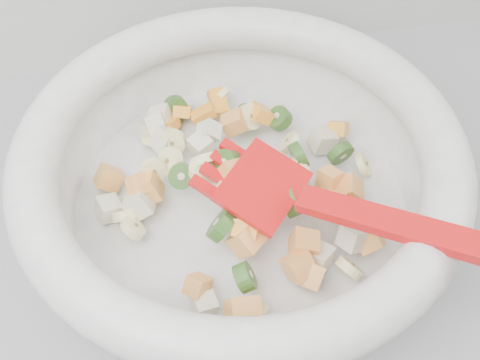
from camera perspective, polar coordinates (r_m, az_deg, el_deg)
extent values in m
cylinder|color=white|center=(0.55, 0.00, -2.53)|extent=(0.31, 0.31, 0.02)
torus|color=white|center=(0.49, 0.00, 2.44)|extent=(0.38, 0.38, 0.04)
cylinder|color=#F9E7A6|center=(0.50, 10.39, -8.22)|extent=(0.03, 0.03, 0.03)
cylinder|color=#F9E7A6|center=(0.59, 3.62, 5.91)|extent=(0.03, 0.03, 0.03)
cylinder|color=#F9E7A6|center=(0.53, 5.53, 0.45)|extent=(0.02, 0.03, 0.03)
cylinder|color=#F9E7A6|center=(0.52, -3.41, 1.00)|extent=(0.03, 0.03, 0.01)
cylinder|color=#F9E7A6|center=(0.51, -10.08, -4.53)|extent=(0.02, 0.03, 0.03)
cylinder|color=#F9E7A6|center=(0.53, -10.82, -3.27)|extent=(0.03, 0.02, 0.03)
cylinder|color=#F9E7A6|center=(0.52, -3.34, 1.91)|extent=(0.03, 0.02, 0.03)
cylinder|color=#F9E7A6|center=(0.58, 0.93, 6.00)|extent=(0.03, 0.03, 0.03)
cylinder|color=#F9E7A6|center=(0.53, 5.46, 0.91)|extent=(0.02, 0.03, 0.03)
cylinder|color=#F9E7A6|center=(0.58, -8.05, 3.96)|extent=(0.04, 0.03, 0.02)
cylinder|color=#F9E7A6|center=(0.54, -6.62, 1.81)|extent=(0.03, 0.04, 0.03)
cylinder|color=#F9E7A6|center=(0.47, 1.24, -12.23)|extent=(0.03, 0.03, 0.02)
cylinder|color=#F9E7A6|center=(0.57, 11.63, 1.42)|extent=(0.02, 0.03, 0.03)
cylinder|color=#F9E7A6|center=(0.53, -8.25, 0.86)|extent=(0.03, 0.02, 0.03)
cylinder|color=#F9E7A6|center=(0.56, -6.36, 3.59)|extent=(0.04, 0.02, 0.03)
cylinder|color=#F9E7A6|center=(0.56, 4.71, 3.56)|extent=(0.02, 0.03, 0.03)
cylinder|color=#F9E7A6|center=(0.61, -1.91, 7.91)|extent=(0.03, 0.03, 0.03)
cylinder|color=#F9E7A6|center=(0.59, 1.16, 6.08)|extent=(0.02, 0.03, 0.03)
cube|color=#ECAA4A|center=(0.49, 6.07, -6.13)|extent=(0.03, 0.03, 0.03)
cube|color=#ECAA4A|center=(0.57, -0.58, 5.45)|extent=(0.03, 0.02, 0.02)
cube|color=#ECAA4A|center=(0.53, -8.75, -0.74)|extent=(0.03, 0.03, 0.03)
cube|color=#ECAA4A|center=(0.53, 10.29, -0.85)|extent=(0.03, 0.03, 0.03)
cube|color=#ECAA4A|center=(0.48, 6.72, -8.98)|extent=(0.03, 0.03, 0.03)
cube|color=#ECAA4A|center=(0.48, -4.02, -9.97)|extent=(0.03, 0.03, 0.02)
cube|color=#ECAA4A|center=(0.53, 8.46, 0.08)|extent=(0.02, 0.03, 0.02)
cube|color=#ECAA4A|center=(0.49, 0.59, -5.71)|extent=(0.03, 0.03, 0.03)
cube|color=#ECAA4A|center=(0.51, 12.21, -5.58)|extent=(0.03, 0.03, 0.03)
cube|color=#ECAA4A|center=(0.51, 9.47, -2.73)|extent=(0.03, 0.03, 0.03)
cube|color=#ECAA4A|center=(0.50, -0.59, 0.60)|extent=(0.03, 0.03, 0.03)
cube|color=#ECAA4A|center=(0.47, 0.32, -12.49)|extent=(0.03, 0.03, 0.03)
cube|color=#ECAA4A|center=(0.50, -1.37, -1.72)|extent=(0.03, 0.03, 0.03)
cube|color=#ECAA4A|center=(0.48, 5.58, -8.09)|extent=(0.03, 0.03, 0.03)
cube|color=#ECAA4A|center=(0.52, 8.66, -1.87)|extent=(0.03, 0.03, 0.03)
cube|color=#ECAA4A|center=(0.55, -12.34, 0.18)|extent=(0.03, 0.03, 0.03)
cube|color=#ECAA4A|center=(0.53, -9.39, -0.56)|extent=(0.03, 0.03, 0.03)
cylinder|color=#53A336|center=(0.47, 0.46, -9.21)|extent=(0.02, 0.02, 0.03)
cylinder|color=#53A336|center=(0.60, -6.12, 6.83)|extent=(0.03, 0.02, 0.03)
cylinder|color=#53A336|center=(0.51, -1.21, 1.65)|extent=(0.03, 0.03, 0.03)
cylinder|color=#53A336|center=(0.50, 4.78, -1.99)|extent=(0.03, 0.04, 0.04)
cylinder|color=#53A336|center=(0.52, -5.59, 0.38)|extent=(0.03, 0.03, 0.03)
cylinder|color=#53A336|center=(0.53, 5.55, 2.31)|extent=(0.02, 0.04, 0.03)
cylinder|color=#53A336|center=(0.58, 3.74, 5.84)|extent=(0.03, 0.03, 0.02)
cylinder|color=#53A336|center=(0.56, 9.51, 2.52)|extent=(0.03, 0.02, 0.03)
cylinder|color=#53A336|center=(0.49, -1.81, -4.37)|extent=(0.03, 0.04, 0.03)
cylinder|color=#53A336|center=(0.59, 0.55, 6.18)|extent=(0.03, 0.03, 0.03)
cube|color=beige|center=(0.59, -7.89, 5.26)|extent=(0.02, 0.03, 0.03)
cube|color=beige|center=(0.48, -3.37, -11.71)|extent=(0.02, 0.02, 0.02)
cube|color=beige|center=(0.57, -7.05, 3.67)|extent=(0.03, 0.03, 0.03)
cube|color=beige|center=(0.54, -12.33, -2.66)|extent=(0.03, 0.03, 0.02)
cube|color=beige|center=(0.50, 10.62, -5.43)|extent=(0.03, 0.03, 0.03)
cube|color=beige|center=(0.52, -9.52, -2.23)|extent=(0.03, 0.03, 0.03)
cube|color=beige|center=(0.60, -7.51, 5.78)|extent=(0.03, 0.03, 0.03)
cube|color=beige|center=(0.58, 7.86, 3.81)|extent=(0.03, 0.02, 0.03)
cube|color=beige|center=(0.50, 7.43, -7.35)|extent=(0.03, 0.03, 0.03)
cube|color=beige|center=(0.55, -3.68, 3.24)|extent=(0.03, 0.03, 0.02)
cube|color=beige|center=(0.55, -2.99, 4.59)|extent=(0.03, 0.02, 0.03)
cube|color=beige|center=(0.60, -8.84, 4.81)|extent=(0.03, 0.03, 0.03)
cube|color=orange|center=(0.60, -2.09, 7.39)|extent=(0.02, 0.03, 0.02)
cube|color=orange|center=(0.61, -5.48, 6.53)|extent=(0.02, 0.03, 0.03)
cube|color=orange|center=(0.48, 0.43, -4.72)|extent=(0.02, 0.02, 0.02)
cube|color=orange|center=(0.58, 2.02, 6.34)|extent=(0.02, 0.02, 0.03)
cube|color=orange|center=(0.59, -3.49, 6.27)|extent=(0.03, 0.02, 0.02)
cube|color=orange|center=(0.59, 9.31, 4.83)|extent=(0.03, 0.03, 0.03)
cube|color=orange|center=(0.59, -6.85, 5.23)|extent=(0.03, 0.03, 0.02)
cube|color=red|center=(0.49, 2.19, -0.62)|extent=(0.09, 0.09, 0.03)
cube|color=red|center=(0.52, -0.39, 2.70)|extent=(0.03, 0.03, 0.01)
cube|color=red|center=(0.51, -1.30, 1.56)|extent=(0.03, 0.03, 0.01)
cube|color=red|center=(0.50, -2.24, 0.38)|extent=(0.03, 0.03, 0.01)
cube|color=red|center=(0.49, -3.22, -0.84)|extent=(0.03, 0.03, 0.01)
cube|color=red|center=(0.44, 17.94, -5.02)|extent=(0.17, 0.15, 0.06)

